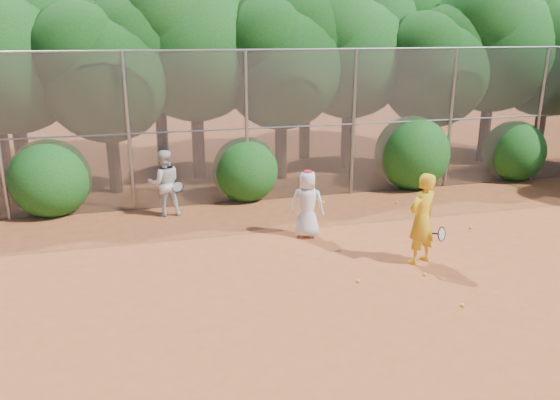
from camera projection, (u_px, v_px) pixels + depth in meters
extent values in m
plane|color=#A24D24|center=(370.00, 296.00, 9.61)|extent=(80.00, 80.00, 0.00)
cylinder|color=gray|center=(129.00, 134.00, 13.60)|extent=(0.09, 0.09, 4.00)
cylinder|color=gray|center=(247.00, 129.00, 14.31)|extent=(0.09, 0.09, 4.00)
cylinder|color=gray|center=(354.00, 124.00, 15.03)|extent=(0.09, 0.09, 4.00)
cylinder|color=gray|center=(451.00, 120.00, 15.74)|extent=(0.09, 0.09, 4.00)
cylinder|color=gray|center=(539.00, 116.00, 16.46)|extent=(0.09, 0.09, 4.00)
cylinder|color=gray|center=(284.00, 49.00, 13.95)|extent=(20.00, 0.05, 0.05)
cylinder|color=gray|center=(284.00, 127.00, 14.55)|extent=(20.00, 0.04, 0.04)
cube|color=slate|center=(284.00, 127.00, 14.55)|extent=(20.00, 0.02, 4.00)
cylinder|color=black|center=(22.00, 149.00, 15.41)|extent=(0.38, 0.38, 2.52)
sphere|color=#134E15|center=(9.00, 59.00, 14.67)|extent=(4.03, 4.03, 4.03)
sphere|color=#134E15|center=(38.00, 20.00, 14.93)|extent=(3.23, 3.23, 3.23)
cylinder|color=black|center=(114.00, 155.00, 15.42)|extent=(0.36, 0.36, 2.17)
sphere|color=black|center=(106.00, 79.00, 14.78)|extent=(3.47, 3.47, 3.47)
sphere|color=black|center=(130.00, 45.00, 15.00)|extent=(2.78, 2.78, 2.78)
sphere|color=black|center=(79.00, 53.00, 14.18)|extent=(2.60, 2.60, 2.60)
cylinder|color=black|center=(198.00, 136.00, 16.86)|extent=(0.39, 0.39, 2.66)
sphere|color=#134E15|center=(194.00, 49.00, 16.08)|extent=(4.26, 4.26, 4.26)
sphere|color=#134E15|center=(219.00, 11.00, 16.35)|extent=(3.40, 3.40, 3.40)
sphere|color=#134E15|center=(167.00, 18.00, 15.35)|extent=(3.19, 3.19, 3.19)
cylinder|color=black|center=(281.00, 142.00, 16.96)|extent=(0.37, 0.37, 2.27)
sphere|color=black|center=(281.00, 69.00, 16.29)|extent=(3.64, 3.64, 3.64)
sphere|color=black|center=(301.00, 37.00, 16.53)|extent=(2.91, 2.91, 2.91)
sphere|color=black|center=(262.00, 44.00, 15.67)|extent=(2.73, 2.73, 2.73)
cylinder|color=black|center=(347.00, 131.00, 18.27)|extent=(0.38, 0.38, 2.45)
sphere|color=#134E15|center=(350.00, 57.00, 17.55)|extent=(3.92, 3.92, 3.92)
sphere|color=#134E15|center=(369.00, 25.00, 17.80)|extent=(3.14, 3.14, 3.14)
sphere|color=#134E15|center=(333.00, 32.00, 16.88)|extent=(2.94, 2.94, 2.94)
cylinder|color=black|center=(429.00, 138.00, 17.99)|extent=(0.36, 0.36, 2.10)
sphere|color=black|center=(434.00, 75.00, 17.38)|extent=(3.36, 3.36, 3.36)
sphere|color=black|center=(450.00, 47.00, 17.59)|extent=(2.69, 2.69, 2.69)
sphere|color=black|center=(423.00, 53.00, 16.80)|extent=(2.52, 2.52, 2.52)
cylinder|color=black|center=(485.00, 125.00, 19.07)|extent=(0.39, 0.39, 2.59)
sphere|color=#134E15|center=(494.00, 50.00, 18.31)|extent=(4.14, 4.14, 4.14)
sphere|color=#134E15|center=(511.00, 17.00, 18.58)|extent=(3.32, 3.32, 3.32)
sphere|color=#134E15|center=(483.00, 24.00, 17.60)|extent=(3.11, 3.11, 3.11)
cylinder|color=black|center=(539.00, 128.00, 19.31)|extent=(0.37, 0.37, 2.31)
sphere|color=black|center=(549.00, 62.00, 18.63)|extent=(3.70, 3.70, 3.70)
sphere|color=black|center=(541.00, 40.00, 18.00)|extent=(2.77, 2.77, 2.77)
cylinder|color=black|center=(1.00, 134.00, 17.28)|extent=(0.39, 0.39, 2.62)
sphere|color=#134E15|center=(16.00, 14.00, 16.78)|extent=(3.36, 3.36, 3.36)
cylinder|color=black|center=(161.00, 124.00, 18.63)|extent=(0.40, 0.40, 2.80)
sphere|color=#134E15|center=(156.00, 40.00, 17.81)|extent=(4.48, 4.48, 4.48)
sphere|color=#134E15|center=(181.00, 5.00, 18.10)|extent=(3.58, 3.58, 3.58)
sphere|color=#134E15|center=(129.00, 11.00, 17.04)|extent=(3.36, 3.36, 3.36)
cylinder|color=black|center=(305.00, 124.00, 19.50)|extent=(0.38, 0.38, 2.52)
sphere|color=#134E15|center=(306.00, 52.00, 18.76)|extent=(4.03, 4.03, 4.03)
sphere|color=#134E15|center=(325.00, 22.00, 19.02)|extent=(3.23, 3.23, 3.23)
sphere|color=#134E15|center=(288.00, 28.00, 18.07)|extent=(3.02, 3.02, 3.02)
cylinder|color=black|center=(411.00, 114.00, 21.09)|extent=(0.40, 0.40, 2.73)
sphere|color=#134E15|center=(417.00, 42.00, 20.29)|extent=(4.37, 4.37, 4.37)
sphere|color=#134E15|center=(434.00, 11.00, 20.57)|extent=(3.49, 3.49, 3.49)
sphere|color=#134E15|center=(403.00, 17.00, 19.54)|extent=(3.28, 3.28, 3.28)
sphere|color=#134E15|center=(50.00, 175.00, 13.70)|extent=(2.00, 2.00, 2.00)
sphere|color=#134E15|center=(245.00, 167.00, 14.92)|extent=(1.80, 1.80, 1.80)
sphere|color=#134E15|center=(412.00, 150.00, 16.05)|extent=(2.20, 2.20, 2.20)
sphere|color=#134E15|center=(514.00, 149.00, 16.93)|extent=(1.90, 1.90, 1.90)
imported|color=gold|center=(422.00, 219.00, 10.74)|extent=(0.79, 0.66, 1.86)
torus|color=black|center=(442.00, 234.00, 10.72)|extent=(0.30, 0.23, 0.30)
cylinder|color=black|center=(431.00, 233.00, 10.87)|extent=(0.18, 0.25, 0.08)
imported|color=white|center=(307.00, 204.00, 12.17)|extent=(0.89, 0.76, 1.53)
ellipsoid|color=red|center=(308.00, 173.00, 11.96)|extent=(0.22, 0.22, 0.13)
sphere|color=yellow|center=(323.00, 202.00, 12.04)|extent=(0.07, 0.07, 0.07)
imported|color=silver|center=(165.00, 183.00, 13.58)|extent=(0.85, 0.68, 1.67)
torus|color=black|center=(178.00, 187.00, 13.38)|extent=(0.36, 0.30, 0.26)
cylinder|color=black|center=(180.00, 190.00, 13.59)|extent=(0.13, 0.24, 0.18)
sphere|color=yellow|center=(425.00, 274.00, 10.39)|extent=(0.07, 0.07, 0.07)
sphere|color=yellow|center=(471.00, 228.00, 12.83)|extent=(0.07, 0.07, 0.07)
sphere|color=yellow|center=(462.00, 305.00, 9.23)|extent=(0.07, 0.07, 0.07)
sphere|color=yellow|center=(358.00, 281.00, 10.12)|extent=(0.07, 0.07, 0.07)
sphere|color=yellow|center=(397.00, 202.00, 14.69)|extent=(0.07, 0.07, 0.07)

